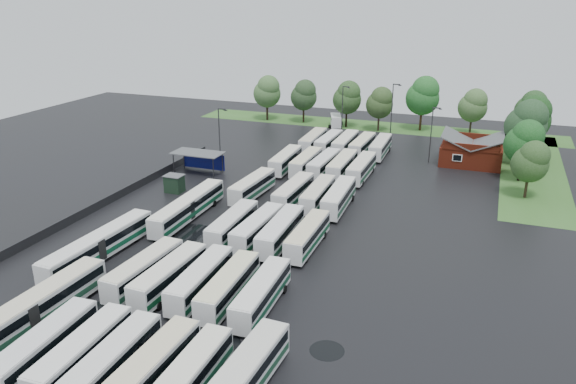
% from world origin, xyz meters
% --- Properties ---
extents(ground, '(160.00, 160.00, 0.00)m').
position_xyz_m(ground, '(0.00, 0.00, 0.00)').
color(ground, black).
rests_on(ground, ground).
extents(brick_building, '(10.07, 8.60, 5.39)m').
position_xyz_m(brick_building, '(24.00, 42.77, 1.87)').
color(brick_building, maroon).
rests_on(brick_building, ground).
extents(wash_shed, '(8.20, 4.20, 3.58)m').
position_xyz_m(wash_shed, '(-17.20, 22.02, 2.99)').
color(wash_shed, '#2D2D30').
rests_on(wash_shed, ground).
extents(utility_hut, '(2.70, 2.20, 2.62)m').
position_xyz_m(utility_hut, '(-16.20, 12.60, 1.32)').
color(utility_hut, black).
rests_on(utility_hut, ground).
extents(grass_strip_north, '(80.00, 10.00, 0.01)m').
position_xyz_m(grass_strip_north, '(2.00, 64.80, 0.01)').
color(grass_strip_north, '#376927').
rests_on(grass_strip_north, ground).
extents(grass_strip_east, '(10.00, 50.00, 0.01)m').
position_xyz_m(grass_strip_east, '(34.00, 42.80, 0.01)').
color(grass_strip_east, '#376927').
rests_on(grass_strip_east, ground).
extents(west_fence, '(0.10, 50.00, 1.20)m').
position_xyz_m(west_fence, '(-22.20, 8.00, 0.60)').
color(west_fence, '#2D2D30').
rests_on(west_fence, ground).
extents(bus_r0c0, '(2.81, 10.98, 3.03)m').
position_xyz_m(bus_r0c0, '(-4.35, -26.34, 1.67)').
color(bus_r0c0, silver).
rests_on(bus_r0c0, ground).
extents(bus_r0c1, '(2.64, 10.78, 2.98)m').
position_xyz_m(bus_r0c1, '(-1.01, -25.93, 1.64)').
color(bus_r0c1, silver).
rests_on(bus_r0c1, ground).
extents(bus_r0c2, '(2.56, 10.79, 2.99)m').
position_xyz_m(bus_r0c2, '(1.94, -26.11, 1.64)').
color(bus_r0c2, silver).
rests_on(bus_r0c2, ground).
extents(bus_r0c3, '(2.56, 11.06, 3.07)m').
position_xyz_m(bus_r0c3, '(5.25, -25.98, 1.69)').
color(bus_r0c3, silver).
rests_on(bus_r0c3, ground).
extents(bus_r0c4, '(2.38, 10.74, 2.98)m').
position_xyz_m(bus_r0c4, '(8.36, -25.80, 1.64)').
color(bus_r0c4, silver).
rests_on(bus_r0c4, ground).
extents(bus_r1c0, '(2.80, 10.92, 3.01)m').
position_xyz_m(bus_r1c0, '(-4.37, -12.52, 1.66)').
color(bus_r1c0, silver).
rests_on(bus_r1c0, ground).
extents(bus_r1c1, '(2.64, 10.98, 3.04)m').
position_xyz_m(bus_r1c1, '(-1.33, -12.70, 1.67)').
color(bus_r1c1, silver).
rests_on(bus_r1c1, ground).
extents(bus_r1c2, '(2.72, 10.90, 3.01)m').
position_xyz_m(bus_r1c2, '(1.97, -12.31, 1.66)').
color(bus_r1c2, silver).
rests_on(bus_r1c2, ground).
extents(bus_r1c3, '(2.72, 10.85, 3.00)m').
position_xyz_m(bus_r1c3, '(5.12, -12.53, 1.65)').
color(bus_r1c3, silver).
rests_on(bus_r1c3, ground).
extents(bus_r1c4, '(2.66, 10.77, 2.98)m').
position_xyz_m(bus_r1c4, '(8.60, -12.65, 1.64)').
color(bus_r1c4, silver).
rests_on(bus_r1c4, ground).
extents(bus_r2c1, '(2.58, 10.91, 3.02)m').
position_xyz_m(bus_r2c1, '(-1.06, 1.07, 1.66)').
color(bus_r2c1, silver).
rests_on(bus_r2c1, ground).
extents(bus_r2c2, '(2.62, 10.87, 3.01)m').
position_xyz_m(bus_r2c2, '(2.20, 1.22, 1.65)').
color(bus_r2c2, silver).
rests_on(bus_r2c2, ground).
extents(bus_r2c3, '(2.75, 11.28, 3.12)m').
position_xyz_m(bus_r2c3, '(5.15, 1.09, 1.72)').
color(bus_r2c3, silver).
rests_on(bus_r2c3, ground).
extents(bus_r2c4, '(2.36, 10.68, 2.97)m').
position_xyz_m(bus_r2c4, '(8.47, 1.22, 1.63)').
color(bus_r2c4, silver).
rests_on(bus_r2c4, ground).
extents(bus_r3c0, '(2.83, 10.90, 3.00)m').
position_xyz_m(bus_r3c0, '(-4.44, 14.59, 1.65)').
color(bus_r3c0, silver).
rests_on(bus_r3c0, ground).
extents(bus_r3c2, '(2.56, 10.93, 3.03)m').
position_xyz_m(bus_r3c2, '(1.88, 14.49, 1.67)').
color(bus_r3c2, silver).
rests_on(bus_r3c2, ground).
extents(bus_r3c3, '(2.57, 10.76, 2.98)m').
position_xyz_m(bus_r3c3, '(5.39, 14.77, 1.64)').
color(bus_r3c3, silver).
rests_on(bus_r3c3, ground).
extents(bus_r3c4, '(2.80, 11.28, 3.12)m').
position_xyz_m(bus_r3c4, '(8.46, 14.49, 1.71)').
color(bus_r3c4, silver).
rests_on(bus_r3c4, ground).
extents(bus_r4c0, '(2.71, 10.98, 3.03)m').
position_xyz_m(bus_r4c0, '(-4.57, 28.40, 1.67)').
color(bus_r4c0, silver).
rests_on(bus_r4c0, ground).
extents(bus_r4c1, '(2.36, 10.79, 3.00)m').
position_xyz_m(bus_r4c1, '(-1.06, 28.58, 1.65)').
color(bus_r4c1, silver).
rests_on(bus_r4c1, ground).
extents(bus_r4c2, '(2.64, 10.96, 3.03)m').
position_xyz_m(bus_r4c2, '(2.00, 28.65, 1.67)').
color(bus_r4c2, silver).
rests_on(bus_r4c2, ground).
extents(bus_r4c3, '(2.43, 11.20, 3.12)m').
position_xyz_m(bus_r4c3, '(5.03, 28.73, 1.71)').
color(bus_r4c3, silver).
rests_on(bus_r4c3, ground).
extents(bus_r4c4, '(2.38, 11.11, 3.09)m').
position_xyz_m(bus_r4c4, '(8.23, 28.50, 1.70)').
color(bus_r4c4, silver).
rests_on(bus_r4c4, ground).
extents(bus_r5c0, '(2.75, 11.26, 3.11)m').
position_xyz_m(bus_r5c0, '(-4.20, 41.80, 1.71)').
color(bus_r5c0, silver).
rests_on(bus_r5c0, ground).
extents(bus_r5c1, '(2.47, 10.71, 2.97)m').
position_xyz_m(bus_r5c1, '(-1.28, 42.21, 1.63)').
color(bus_r5c1, silver).
rests_on(bus_r5c1, ground).
extents(bus_r5c2, '(2.48, 11.20, 3.11)m').
position_xyz_m(bus_r5c2, '(1.90, 42.23, 1.71)').
color(bus_r5c2, silver).
rests_on(bus_r5c2, ground).
extents(bus_r5c3, '(2.60, 10.88, 3.01)m').
position_xyz_m(bus_r5c3, '(5.09, 42.20, 1.66)').
color(bus_r5c3, silver).
rests_on(bus_r5c3, ground).
extents(bus_r5c4, '(2.54, 10.90, 3.02)m').
position_xyz_m(bus_r5c4, '(8.40, 42.22, 1.66)').
color(bus_r5c4, silver).
rests_on(bus_r5c4, ground).
extents(artic_bus_west_a, '(2.85, 16.91, 3.13)m').
position_xyz_m(artic_bus_west_a, '(-9.07, -22.74, 1.73)').
color(artic_bus_west_a, silver).
rests_on(artic_bus_west_a, ground).
extents(artic_bus_west_b, '(2.60, 16.26, 3.01)m').
position_xyz_m(artic_bus_west_b, '(-8.96, 4.19, 1.67)').
color(artic_bus_west_b, silver).
rests_on(artic_bus_west_b, ground).
extents(artic_bus_west_c, '(2.99, 16.44, 3.04)m').
position_xyz_m(artic_bus_west_c, '(-12.30, -9.50, 1.68)').
color(artic_bus_west_c, silver).
rests_on(artic_bus_west_c, ground).
extents(minibus, '(3.81, 6.06, 2.49)m').
position_xyz_m(minibus, '(-5.49, 61.63, 1.38)').
color(minibus, white).
rests_on(minibus, ground).
extents(tree_north_0, '(6.21, 6.21, 10.28)m').
position_xyz_m(tree_north_0, '(-21.81, 62.23, 6.61)').
color(tree_north_0, '#312318').
rests_on(tree_north_0, ground).
extents(tree_north_1, '(5.85, 5.85, 9.69)m').
position_xyz_m(tree_north_1, '(-13.26, 62.91, 6.23)').
color(tree_north_1, black).
rests_on(tree_north_1, ground).
extents(tree_north_2, '(6.13, 6.13, 10.15)m').
position_xyz_m(tree_north_2, '(-3.05, 61.85, 6.53)').
color(tree_north_2, black).
rests_on(tree_north_2, ground).
extents(tree_north_3, '(5.68, 5.68, 9.41)m').
position_xyz_m(tree_north_3, '(4.23, 60.92, 6.05)').
color(tree_north_3, '#38281D').
rests_on(tree_north_3, ground).
extents(tree_north_4, '(7.00, 7.00, 11.60)m').
position_xyz_m(tree_north_4, '(12.52, 64.51, 7.46)').
color(tree_north_4, '#3C2514').
rests_on(tree_north_4, ground).
extents(tree_north_5, '(5.83, 5.83, 9.66)m').
position_xyz_m(tree_north_5, '(22.69, 63.98, 6.21)').
color(tree_north_5, '#322719').
rests_on(tree_north_5, ground).
extents(tree_north_6, '(6.08, 6.08, 10.07)m').
position_xyz_m(tree_north_6, '(33.54, 63.28, 6.48)').
color(tree_north_6, black).
rests_on(tree_north_6, ground).
extents(tree_east_0, '(5.17, 5.17, 8.57)m').
position_xyz_m(tree_east_0, '(32.64, 28.23, 5.51)').
color(tree_east_0, '#332618').
rests_on(tree_east_0, ground).
extents(tree_east_1, '(5.96, 5.96, 9.86)m').
position_xyz_m(tree_east_1, '(31.84, 36.07, 6.34)').
color(tree_east_1, black).
rests_on(tree_east_1, ground).
extents(tree_east_2, '(6.88, 6.88, 11.39)m').
position_xyz_m(tree_east_2, '(32.24, 45.32, 7.32)').
color(tree_east_2, '#301F11').
rests_on(tree_east_2, ground).
extents(tree_east_3, '(6.81, 6.81, 11.28)m').
position_xyz_m(tree_east_3, '(33.17, 50.68, 7.26)').
color(tree_east_3, black).
rests_on(tree_east_3, ground).
extents(tree_east_4, '(5.58, 5.57, 9.23)m').
position_xyz_m(tree_east_4, '(34.14, 62.24, 5.93)').
color(tree_east_4, black).
rests_on(tree_east_4, ground).
extents(lamp_post_ne, '(1.49, 0.29, 9.69)m').
position_xyz_m(lamp_post_ne, '(17.29, 41.23, 5.63)').
color(lamp_post_ne, '#2D2D30').
rests_on(lamp_post_ne, ground).
extents(lamp_post_nw, '(1.63, 0.32, 10.57)m').
position_xyz_m(lamp_post_nw, '(-14.22, 23.97, 6.14)').
color(lamp_post_nw, '#2D2D30').
rests_on(lamp_post_nw, ground).
extents(lamp_post_back_w, '(1.54, 0.30, 10.01)m').
position_xyz_m(lamp_post_back_w, '(-2.17, 54.98, 5.81)').
color(lamp_post_back_w, '#2D2D30').
rests_on(lamp_post_back_w, ground).
extents(lamp_post_back_e, '(1.68, 0.33, 10.89)m').
position_xyz_m(lamp_post_back_e, '(7.74, 56.02, 6.32)').
color(lamp_post_back_e, '#2D2D30').
rests_on(lamp_post_back_e, ground).
extents(puddle_0, '(5.16, 5.16, 0.01)m').
position_xyz_m(puddle_0, '(-4.38, -18.28, 0.00)').
color(puddle_0, black).
rests_on(puddle_0, ground).
extents(puddle_1, '(4.28, 4.28, 0.01)m').
position_xyz_m(puddle_1, '(7.18, -19.24, 0.00)').
color(puddle_1, black).
rests_on(puddle_1, ground).
extents(puddle_2, '(8.00, 8.00, 0.01)m').
position_xyz_m(puddle_2, '(-6.44, -0.93, 0.00)').
color(puddle_2, black).
rests_on(puddle_2, ground).
extents(puddle_3, '(5.06, 5.06, 0.01)m').
position_xyz_m(puddle_3, '(5.89, -2.47, 0.00)').
color(puddle_3, black).
rests_on(puddle_3, ground).
extents(puddle_4, '(2.96, 2.96, 0.01)m').
position_xyz_m(puddle_4, '(16.27, -16.76, 0.00)').
color(puddle_4, black).
rests_on(puddle_4, ground).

